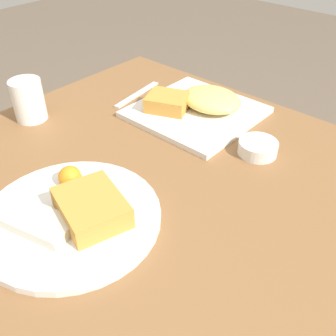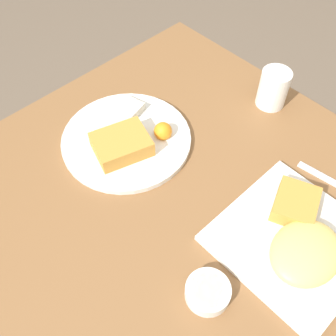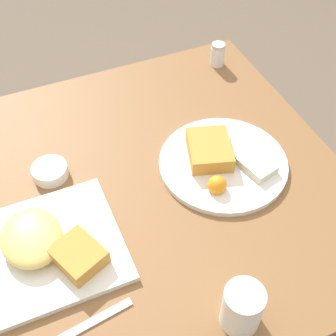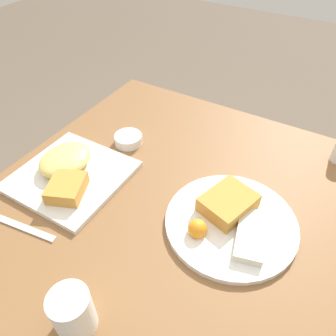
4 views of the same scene
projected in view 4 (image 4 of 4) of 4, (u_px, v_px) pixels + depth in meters
name	position (u px, v px, depth m)	size (l,w,h in m)	color
ground_plane	(170.00, 317.00, 1.35)	(8.00, 8.00, 0.00)	brown
dining_table	(170.00, 216.00, 0.91)	(0.92, 0.89, 0.74)	brown
plate_square_near	(69.00, 171.00, 0.88)	(0.28, 0.28, 0.06)	white
plate_oval_far	(230.00, 219.00, 0.77)	(0.31, 0.31, 0.05)	white
sauce_ramekin	(128.00, 139.00, 0.99)	(0.08, 0.08, 0.03)	white
butter_knife	(24.00, 228.00, 0.77)	(0.04, 0.18, 0.00)	silver
coffee_mug	(73.00, 312.00, 0.57)	(0.07, 0.07, 0.10)	white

